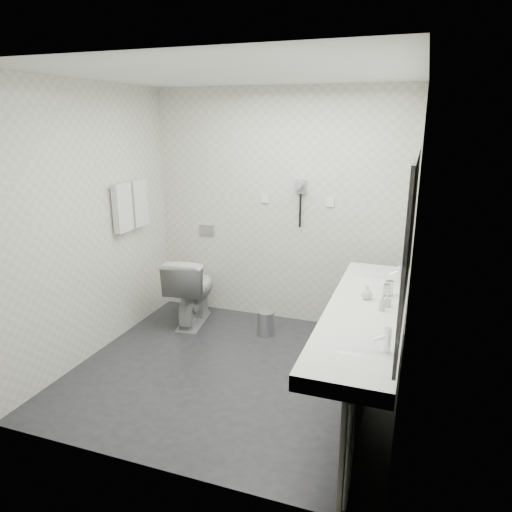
% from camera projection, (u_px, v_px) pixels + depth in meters
% --- Properties ---
extents(floor, '(2.80, 2.80, 0.00)m').
position_uv_depth(floor, '(235.00, 371.00, 4.20)').
color(floor, '#242428').
rests_on(floor, ground).
extents(ceiling, '(2.80, 2.80, 0.00)m').
position_uv_depth(ceiling, '(230.00, 73.00, 3.50)').
color(ceiling, white).
rests_on(ceiling, wall_back).
extents(wall_back, '(2.80, 0.00, 2.80)m').
position_uv_depth(wall_back, '(279.00, 209.00, 5.03)').
color(wall_back, silver).
rests_on(wall_back, floor).
extents(wall_front, '(2.80, 0.00, 2.80)m').
position_uv_depth(wall_front, '(147.00, 287.00, 2.67)').
color(wall_front, silver).
rests_on(wall_front, floor).
extents(wall_left, '(0.00, 2.60, 2.60)m').
position_uv_depth(wall_left, '(91.00, 224.00, 4.30)').
color(wall_left, silver).
rests_on(wall_left, floor).
extents(wall_right, '(0.00, 2.60, 2.60)m').
position_uv_depth(wall_right, '(411.00, 251.00, 3.40)').
color(wall_right, silver).
rests_on(wall_right, floor).
extents(vanity_counter, '(0.55, 2.20, 0.10)m').
position_uv_depth(vanity_counter, '(365.00, 314.00, 3.44)').
color(vanity_counter, white).
rests_on(vanity_counter, floor).
extents(vanity_panel, '(0.03, 2.15, 0.75)m').
position_uv_depth(vanity_panel, '(365.00, 366.00, 3.55)').
color(vanity_panel, gray).
rests_on(vanity_panel, floor).
extents(vanity_post_near, '(0.06, 0.06, 0.75)m').
position_uv_depth(vanity_post_near, '(348.00, 456.00, 2.60)').
color(vanity_post_near, silver).
rests_on(vanity_post_near, floor).
extents(vanity_post_far, '(0.06, 0.06, 0.75)m').
position_uv_depth(vanity_post_far, '(382.00, 315.00, 4.48)').
color(vanity_post_far, silver).
rests_on(vanity_post_far, floor).
extents(mirror, '(0.02, 2.20, 1.05)m').
position_uv_depth(mirror, '(411.00, 230.00, 3.17)').
color(mirror, '#B2BCC6').
rests_on(mirror, wall_right).
extents(basin_near, '(0.40, 0.31, 0.05)m').
position_uv_depth(basin_near, '(353.00, 349.00, 2.84)').
color(basin_near, white).
rests_on(basin_near, vanity_counter).
extents(basin_far, '(0.40, 0.31, 0.05)m').
position_uv_depth(basin_far, '(375.00, 281.00, 4.01)').
color(basin_far, white).
rests_on(basin_far, vanity_counter).
extents(faucet_near, '(0.04, 0.04, 0.15)m').
position_uv_depth(faucet_near, '(387.00, 340.00, 2.75)').
color(faucet_near, silver).
rests_on(faucet_near, vanity_counter).
extents(faucet_far, '(0.04, 0.04, 0.15)m').
position_uv_depth(faucet_far, '(400.00, 274.00, 3.93)').
color(faucet_far, silver).
rests_on(faucet_far, vanity_counter).
extents(soap_bottle_a, '(0.06, 0.06, 0.10)m').
position_uv_depth(soap_bottle_a, '(387.00, 300.00, 3.42)').
color(soap_bottle_a, beige).
rests_on(soap_bottle_a, vanity_counter).
extents(soap_bottle_b, '(0.12, 0.12, 0.11)m').
position_uv_depth(soap_bottle_b, '(367.00, 292.00, 3.57)').
color(soap_bottle_b, beige).
rests_on(soap_bottle_b, vanity_counter).
extents(soap_bottle_c, '(0.06, 0.06, 0.12)m').
position_uv_depth(soap_bottle_c, '(382.00, 303.00, 3.35)').
color(soap_bottle_c, beige).
rests_on(soap_bottle_c, vanity_counter).
extents(glass_left, '(0.06, 0.06, 0.10)m').
position_uv_depth(glass_left, '(387.00, 290.00, 3.62)').
color(glass_left, silver).
rests_on(glass_left, vanity_counter).
extents(glass_right, '(0.07, 0.07, 0.12)m').
position_uv_depth(glass_right, '(389.00, 288.00, 3.64)').
color(glass_right, silver).
rests_on(glass_right, vanity_counter).
extents(toilet, '(0.54, 0.81, 0.77)m').
position_uv_depth(toilet, '(192.00, 289.00, 5.13)').
color(toilet, white).
rests_on(toilet, floor).
extents(flush_plate, '(0.18, 0.02, 0.12)m').
position_uv_depth(flush_plate, '(207.00, 230.00, 5.37)').
color(flush_plate, '#B2B5BA').
rests_on(flush_plate, wall_back).
extents(pedal_bin, '(0.20, 0.20, 0.24)m').
position_uv_depth(pedal_bin, '(266.00, 324.00, 4.89)').
color(pedal_bin, '#B2B5BA').
rests_on(pedal_bin, floor).
extents(bin_lid, '(0.17, 0.17, 0.01)m').
position_uv_depth(bin_lid, '(266.00, 312.00, 4.85)').
color(bin_lid, '#B2B5BA').
rests_on(bin_lid, pedal_bin).
extents(towel_rail, '(0.02, 0.62, 0.02)m').
position_uv_depth(towel_rail, '(128.00, 184.00, 4.70)').
color(towel_rail, silver).
rests_on(towel_rail, wall_left).
extents(towel_near, '(0.07, 0.24, 0.48)m').
position_uv_depth(towel_near, '(123.00, 208.00, 4.63)').
color(towel_near, silver).
rests_on(towel_near, towel_rail).
extents(towel_far, '(0.07, 0.24, 0.48)m').
position_uv_depth(towel_far, '(138.00, 203.00, 4.88)').
color(towel_far, silver).
rests_on(towel_far, towel_rail).
extents(dryer_cradle, '(0.10, 0.04, 0.14)m').
position_uv_depth(dryer_cradle, '(301.00, 187.00, 4.85)').
color(dryer_cradle, gray).
rests_on(dryer_cradle, wall_back).
extents(dryer_barrel, '(0.08, 0.14, 0.08)m').
position_uv_depth(dryer_barrel, '(300.00, 185.00, 4.78)').
color(dryer_barrel, gray).
rests_on(dryer_barrel, dryer_cradle).
extents(dryer_cord, '(0.02, 0.02, 0.35)m').
position_uv_depth(dryer_cord, '(300.00, 211.00, 4.91)').
color(dryer_cord, black).
rests_on(dryer_cord, dryer_cradle).
extents(switch_plate_a, '(0.09, 0.02, 0.09)m').
position_uv_depth(switch_plate_a, '(265.00, 199.00, 5.04)').
color(switch_plate_a, white).
rests_on(switch_plate_a, wall_back).
extents(switch_plate_b, '(0.09, 0.02, 0.09)m').
position_uv_depth(switch_plate_b, '(330.00, 202.00, 4.81)').
color(switch_plate_b, white).
rests_on(switch_plate_b, wall_back).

